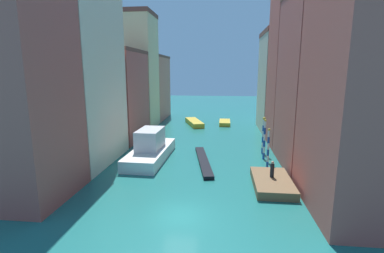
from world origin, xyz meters
name	(u,v)px	position (x,y,z in m)	size (l,w,h in m)	color
ground_plane	(203,138)	(0.00, 24.50, 0.00)	(154.00, 154.00, 0.00)	#1E6B66
building_left_0	(19,77)	(-12.83, 1.92, 9.92)	(6.66, 7.79, 19.83)	#B25147
building_left_1	(80,71)	(-12.83, 11.44, 10.40)	(6.66, 11.34, 20.77)	beige
building_left_2	(119,95)	(-12.83, 22.91, 6.78)	(6.66, 10.89, 13.54)	#B25147
building_left_3	(137,71)	(-12.83, 32.62, 10.34)	(6.66, 7.87, 20.66)	beige
building_left_4	(151,87)	(-12.83, 42.37, 6.83)	(6.66, 11.80, 13.64)	#C6705B
building_right_0	(363,95)	(12.83, 2.49, 8.77)	(6.66, 10.08, 17.52)	#B25147
building_right_1	(317,79)	(12.83, 12.92, 9.57)	(6.66, 10.61, 19.12)	#B25147
building_right_2	(296,67)	(12.83, 22.32, 10.90)	(6.66, 7.97, 21.77)	#B25147
building_right_3	(280,82)	(12.83, 32.23, 8.58)	(6.66, 11.11, 17.13)	#BCB299
waterfront_dock	(272,182)	(7.57, 6.29, 0.38)	(3.38, 6.29, 0.76)	brown
person_on_dock	(272,170)	(7.59, 6.68, 1.47)	(0.36, 0.36, 1.54)	black
mooring_pole_0	(268,148)	(7.91, 11.43, 2.24)	(0.27, 0.27, 4.41)	#1E479E
mooring_pole_1	(264,139)	(7.94, 14.57, 2.47)	(0.28, 0.28, 4.85)	#1E479E
mooring_pole_2	(263,135)	(8.15, 16.97, 2.43)	(0.38, 0.38, 4.74)	#1E479E
vaporetto_white	(151,149)	(-5.54, 13.15, 1.27)	(4.13, 10.98, 3.66)	white
gondola_black	(203,161)	(0.85, 12.44, 0.19)	(2.88, 10.83, 0.39)	black
motorboat_0	(194,123)	(-2.53, 35.50, 0.44)	(4.51, 8.22, 0.89)	gold
motorboat_1	(225,123)	(3.42, 36.56, 0.37)	(2.12, 5.20, 0.73)	gold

